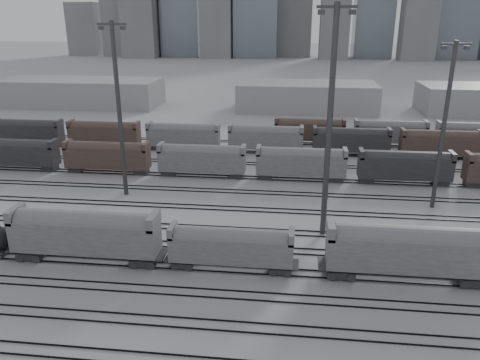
# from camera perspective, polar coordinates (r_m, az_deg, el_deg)

# --- Properties ---
(ground) EXTENTS (900.00, 900.00, 0.00)m
(ground) POSITION_cam_1_polar(r_m,az_deg,el_deg) (51.80, -1.48, -11.38)
(ground) COLOR silver
(ground) RESTS_ON ground
(tracks) EXTENTS (220.00, 71.50, 0.16)m
(tracks) POSITION_cam_1_polar(r_m,az_deg,el_deg) (67.27, 0.59, -3.72)
(tracks) COLOR black
(tracks) RESTS_ON ground
(hopper_car_a) EXTENTS (16.77, 3.33, 6.00)m
(hopper_car_a) POSITION_cam_1_polar(r_m,az_deg,el_deg) (55.33, -18.37, -5.99)
(hopper_car_a) COLOR black
(hopper_car_a) RESTS_ON ground
(hopper_car_b) EXTENTS (13.57, 2.70, 4.85)m
(hopper_car_b) POSITION_cam_1_polar(r_m,az_deg,el_deg) (51.17, -1.08, -7.95)
(hopper_car_b) COLOR black
(hopper_car_b) RESTS_ON ground
(hopper_car_c) EXTENTS (16.90, 3.36, 6.04)m
(hopper_car_c) POSITION_cam_1_polar(r_m,az_deg,el_deg) (51.97, 19.87, -7.84)
(hopper_car_c) COLOR black
(hopper_car_c) RESTS_ON ground
(light_mast_b) EXTENTS (4.15, 0.66, 25.91)m
(light_mast_b) POSITION_cam_1_polar(r_m,az_deg,el_deg) (71.96, -14.56, 8.59)
(light_mast_b) COLOR #3A3A3D
(light_mast_b) RESTS_ON ground
(light_mast_c) EXTENTS (4.48, 0.72, 27.99)m
(light_mast_c) POSITION_cam_1_polar(r_m,az_deg,el_deg) (56.70, 10.89, 7.19)
(light_mast_c) COLOR #3A3A3D
(light_mast_c) RESTS_ON ground
(light_mast_d) EXTENTS (3.76, 0.60, 23.48)m
(light_mast_d) POSITION_cam_1_polar(r_m,az_deg,el_deg) (70.70, 23.63, 6.32)
(light_mast_d) COLOR #3A3A3D
(light_mast_d) RESTS_ON ground
(bg_string_near) EXTENTS (151.00, 3.00, 5.60)m
(bg_string_near) POSITION_cam_1_polar(r_m,az_deg,el_deg) (79.66, 7.44, 1.93)
(bg_string_near) COLOR gray
(bg_string_near) RESTS_ON ground
(bg_string_mid) EXTENTS (151.00, 3.00, 5.60)m
(bg_string_mid) POSITION_cam_1_polar(r_m,az_deg,el_deg) (95.74, 13.38, 4.55)
(bg_string_mid) COLOR black
(bg_string_mid) RESTS_ON ground
(bg_string_far) EXTENTS (66.00, 3.00, 5.60)m
(bg_string_far) POSITION_cam_1_polar(r_m,az_deg,el_deg) (106.83, 22.30, 5.14)
(bg_string_far) COLOR #503A32
(bg_string_far) RESTS_ON ground
(warehouse_left) EXTENTS (50.00, 18.00, 8.00)m
(warehouse_left) POSITION_cam_1_polar(r_m,az_deg,el_deg) (155.71, -19.04, 10.07)
(warehouse_left) COLOR #9D9D9F
(warehouse_left) RESTS_ON ground
(warehouse_mid) EXTENTS (40.00, 18.00, 8.00)m
(warehouse_mid) POSITION_cam_1_polar(r_m,az_deg,el_deg) (140.88, 8.09, 10.04)
(warehouse_mid) COLOR #9D9D9F
(warehouse_mid) RESTS_ON ground
(skyline) EXTENTS (316.00, 22.40, 95.00)m
(skyline) POSITION_cam_1_polar(r_m,az_deg,el_deg) (324.16, 7.89, 20.71)
(skyline) COLOR gray
(skyline) RESTS_ON ground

